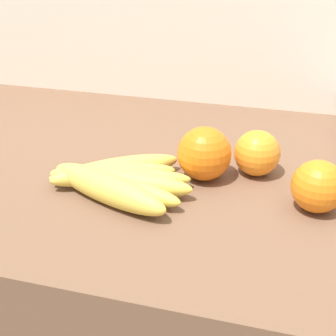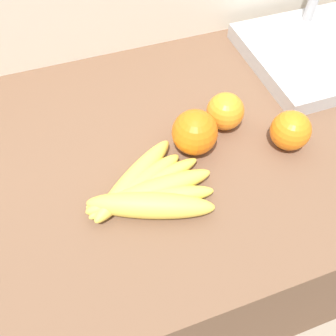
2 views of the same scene
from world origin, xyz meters
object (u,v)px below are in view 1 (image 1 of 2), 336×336
at_px(orange_right, 318,186).
at_px(orange_back_right, 204,154).
at_px(banana_bunch, 115,180).
at_px(orange_center, 257,153).

xyz_separation_m(orange_right, orange_back_right, (-0.17, 0.05, 0.00)).
bearing_deg(orange_back_right, orange_right, -16.29).
bearing_deg(orange_back_right, banana_bunch, -146.60).
bearing_deg(banana_bunch, orange_center, 30.07).
xyz_separation_m(orange_center, orange_right, (0.09, -0.08, 0.00)).
bearing_deg(orange_center, banana_bunch, -149.93).
bearing_deg(orange_center, orange_back_right, -155.46).
xyz_separation_m(orange_center, orange_back_right, (-0.08, -0.03, 0.01)).
relative_size(banana_bunch, orange_back_right, 2.67).
bearing_deg(orange_right, banana_bunch, -174.35).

